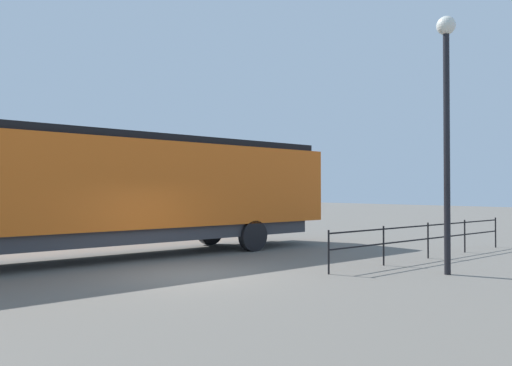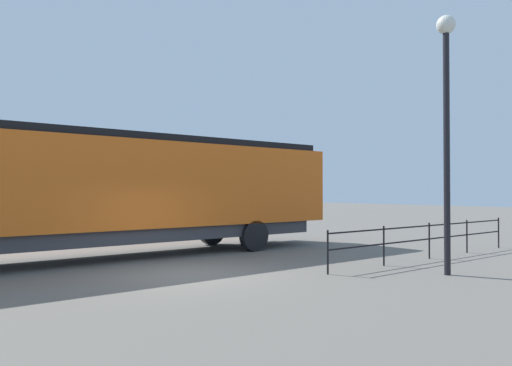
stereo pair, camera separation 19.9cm
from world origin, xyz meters
TOP-DOWN VIEW (x-y plane):
  - ground_plane at (0.00, 0.00)m, footprint 120.00×120.00m
  - locomotive at (-4.12, -1.06)m, footprint 3.04×18.74m
  - lamp_post at (4.19, 5.17)m, footprint 0.48×0.48m
  - platform_fence at (2.23, 7.50)m, footprint 0.05×9.40m

SIDE VIEW (x-z plane):
  - ground_plane at x=0.00m, z-range 0.00..0.00m
  - platform_fence at x=2.23m, z-range 0.18..1.32m
  - locomotive at x=-4.12m, z-range 0.26..4.22m
  - lamp_post at x=4.19m, z-range 1.16..7.86m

